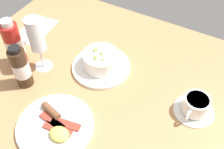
{
  "coord_description": "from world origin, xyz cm",
  "views": [
    {
      "loc": [
        -30.7,
        51.07,
        70.71
      ],
      "look_at": [
        -2.08,
        -0.32,
        5.3
      ],
      "focal_mm": 43.48,
      "sensor_mm": 36.0,
      "label": 1
    }
  ],
  "objects_px": {
    "porridge_bowl": "(101,62)",
    "breakfast_plate": "(56,126)",
    "coffee_cup": "(195,106)",
    "wine_glass": "(36,37)",
    "sauce_bottle_red": "(14,45)",
    "sauce_bottle_brown": "(21,68)",
    "cutlery_setting": "(35,30)"
  },
  "relations": [
    {
      "from": "porridge_bowl",
      "to": "breakfast_plate",
      "type": "xyz_separation_m",
      "value": [
        -0.01,
        0.28,
        -0.02
      ]
    },
    {
      "from": "porridge_bowl",
      "to": "coffee_cup",
      "type": "xyz_separation_m",
      "value": [
        -0.35,
        0.02,
        -0.0
      ]
    },
    {
      "from": "porridge_bowl",
      "to": "breakfast_plate",
      "type": "bearing_deg",
      "value": 91.48
    },
    {
      "from": "coffee_cup",
      "to": "wine_glass",
      "type": "xyz_separation_m",
      "value": [
        0.53,
        0.07,
        0.11
      ]
    },
    {
      "from": "coffee_cup",
      "to": "wine_glass",
      "type": "height_order",
      "value": "wine_glass"
    },
    {
      "from": "porridge_bowl",
      "to": "wine_glass",
      "type": "bearing_deg",
      "value": 26.75
    },
    {
      "from": "porridge_bowl",
      "to": "wine_glass",
      "type": "distance_m",
      "value": 0.23
    },
    {
      "from": "sauce_bottle_red",
      "to": "sauce_bottle_brown",
      "type": "bearing_deg",
      "value": 142.43
    },
    {
      "from": "sauce_bottle_brown",
      "to": "wine_glass",
      "type": "bearing_deg",
      "value": -92.18
    },
    {
      "from": "coffee_cup",
      "to": "sauce_bottle_red",
      "type": "bearing_deg",
      "value": 9.06
    },
    {
      "from": "coffee_cup",
      "to": "porridge_bowl",
      "type": "bearing_deg",
      "value": -3.47
    },
    {
      "from": "cutlery_setting",
      "to": "breakfast_plate",
      "type": "bearing_deg",
      "value": 137.46
    },
    {
      "from": "sauce_bottle_brown",
      "to": "breakfast_plate",
      "type": "bearing_deg",
      "value": 154.79
    },
    {
      "from": "sauce_bottle_brown",
      "to": "porridge_bowl",
      "type": "bearing_deg",
      "value": -135.59
    },
    {
      "from": "coffee_cup",
      "to": "wine_glass",
      "type": "relative_size",
      "value": 0.63
    },
    {
      "from": "sauce_bottle_red",
      "to": "sauce_bottle_brown",
      "type": "height_order",
      "value": "sauce_bottle_red"
    },
    {
      "from": "cutlery_setting",
      "to": "sauce_bottle_brown",
      "type": "xyz_separation_m",
      "value": [
        -0.16,
        0.23,
        0.07
      ]
    },
    {
      "from": "porridge_bowl",
      "to": "breakfast_plate",
      "type": "height_order",
      "value": "porridge_bowl"
    },
    {
      "from": "porridge_bowl",
      "to": "sauce_bottle_red",
      "type": "height_order",
      "value": "sauce_bottle_red"
    },
    {
      "from": "coffee_cup",
      "to": "sauce_bottle_red",
      "type": "relative_size",
      "value": 0.7
    },
    {
      "from": "coffee_cup",
      "to": "sauce_bottle_red",
      "type": "xyz_separation_m",
      "value": [
        0.62,
        0.1,
        0.06
      ]
    },
    {
      "from": "cutlery_setting",
      "to": "breakfast_plate",
      "type": "distance_m",
      "value": 0.48
    },
    {
      "from": "sauce_bottle_red",
      "to": "sauce_bottle_brown",
      "type": "relative_size",
      "value": 1.16
    },
    {
      "from": "porridge_bowl",
      "to": "sauce_bottle_brown",
      "type": "xyz_separation_m",
      "value": [
        0.19,
        0.18,
        0.04
      ]
    },
    {
      "from": "coffee_cup",
      "to": "sauce_bottle_red",
      "type": "distance_m",
      "value": 0.63
    },
    {
      "from": "wine_glass",
      "to": "coffee_cup",
      "type": "bearing_deg",
      "value": -172.27
    },
    {
      "from": "sauce_bottle_red",
      "to": "breakfast_plate",
      "type": "height_order",
      "value": "sauce_bottle_red"
    },
    {
      "from": "cutlery_setting",
      "to": "sauce_bottle_red",
      "type": "xyz_separation_m",
      "value": [
        -0.07,
        0.17,
        0.08
      ]
    },
    {
      "from": "breakfast_plate",
      "to": "coffee_cup",
      "type": "bearing_deg",
      "value": -143.05
    },
    {
      "from": "sauce_bottle_brown",
      "to": "breakfast_plate",
      "type": "height_order",
      "value": "sauce_bottle_brown"
    },
    {
      "from": "porridge_bowl",
      "to": "sauce_bottle_brown",
      "type": "height_order",
      "value": "sauce_bottle_brown"
    },
    {
      "from": "cutlery_setting",
      "to": "sauce_bottle_brown",
      "type": "relative_size",
      "value": 1.17
    }
  ]
}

